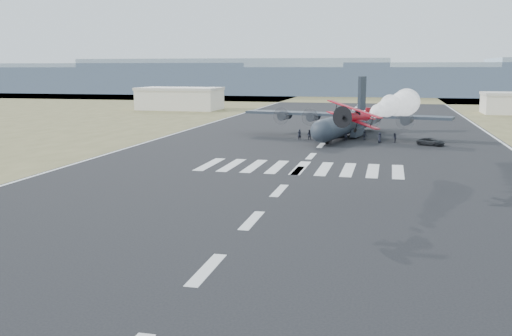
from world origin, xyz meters
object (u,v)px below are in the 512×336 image
(crew_f, at_px, (336,134))
(support_vehicle, at_px, (431,142))
(crew_e, at_px, (380,138))
(crew_h, at_px, (394,138))
(crew_d, at_px, (330,138))
(aerobatic_biplane, at_px, (355,116))
(transport_aircraft, at_px, (347,122))
(hangar_left, at_px, (180,98))
(crew_g, at_px, (299,135))
(crew_c, at_px, (364,135))
(crew_a, at_px, (346,136))
(crew_b, at_px, (309,135))

(crew_f, bearing_deg, support_vehicle, -5.24)
(crew_e, xyz_separation_m, crew_h, (2.44, 0.77, -0.04))
(crew_d, height_order, crew_h, crew_d)
(aerobatic_biplane, height_order, transport_aircraft, transport_aircraft)
(hangar_left, bearing_deg, aerobatic_biplane, -62.06)
(hangar_left, relative_size, crew_e, 14.13)
(aerobatic_biplane, distance_m, crew_g, 48.05)
(crew_c, height_order, crew_h, crew_h)
(aerobatic_biplane, relative_size, crew_c, 3.38)
(crew_a, xyz_separation_m, crew_h, (8.25, -0.68, -0.03))
(crew_g, distance_m, crew_h, 16.28)
(support_vehicle, distance_m, crew_f, 16.80)
(hangar_left, relative_size, crew_f, 15.43)
(hangar_left, height_order, transport_aircraft, transport_aircraft)
(aerobatic_biplane, height_order, crew_d, aerobatic_biplane)
(aerobatic_biplane, height_order, crew_g, aerobatic_biplane)
(crew_c, distance_m, crew_h, 5.83)
(transport_aircraft, height_order, crew_g, transport_aircraft)
(support_vehicle, xyz_separation_m, crew_d, (-16.24, -1.34, 0.26))
(support_vehicle, bearing_deg, crew_b, 108.88)
(support_vehicle, relative_size, crew_a, 2.58)
(crew_f, distance_m, crew_g, 6.82)
(transport_aircraft, relative_size, support_vehicle, 8.51)
(transport_aircraft, distance_m, crew_h, 10.76)
(crew_h, bearing_deg, hangar_left, -146.88)
(hangar_left, relative_size, transport_aircraft, 0.65)
(support_vehicle, height_order, crew_e, crew_e)
(crew_a, distance_m, crew_h, 8.28)
(crew_d, height_order, crew_g, crew_g)
(aerobatic_biplane, relative_size, crew_e, 3.10)
(crew_a, distance_m, crew_b, 6.33)
(hangar_left, relative_size, crew_g, 12.99)
(support_vehicle, relative_size, crew_f, 2.78)
(hangar_left, distance_m, transport_aircraft, 81.77)
(transport_aircraft, bearing_deg, crew_h, -24.04)
(transport_aircraft, height_order, crew_h, transport_aircraft)
(crew_b, xyz_separation_m, crew_g, (-1.71, -0.35, 0.06))
(crew_g, xyz_separation_m, crew_h, (16.28, -0.07, -0.12))
(crew_a, xyz_separation_m, crew_b, (-6.32, -0.26, 0.03))
(aerobatic_biplane, bearing_deg, support_vehicle, 90.04)
(support_vehicle, distance_m, crew_d, 16.30)
(crew_a, height_order, crew_d, crew_d)
(support_vehicle, relative_size, crew_d, 2.52)
(crew_d, bearing_deg, crew_b, 153.54)
(transport_aircraft, distance_m, crew_e, 9.48)
(support_vehicle, bearing_deg, crew_g, 110.38)
(aerobatic_biplane, xyz_separation_m, crew_g, (-12.25, 45.91, -7.12))
(crew_b, distance_m, crew_g, 1.74)
(crew_b, bearing_deg, crew_f, -148.22)
(crew_a, relative_size, crew_b, 0.96)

